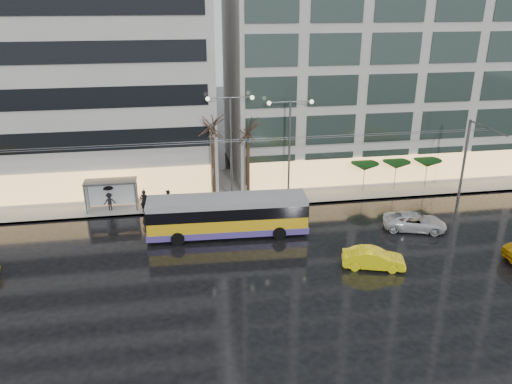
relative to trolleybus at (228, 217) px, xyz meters
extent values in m
plane|color=black|center=(-0.92, -4.40, -1.47)|extent=(140.00, 140.00, 0.00)
cube|color=gray|center=(1.08, 9.60, -1.40)|extent=(80.00, 10.00, 0.15)
cube|color=slate|center=(1.08, 4.65, -1.40)|extent=(80.00, 0.10, 0.15)
cube|color=#A09E99|center=(-16.92, 14.60, 9.68)|extent=(34.00, 14.00, 22.00)
cube|color=#A09E99|center=(18.08, 14.60, 11.18)|extent=(32.00, 14.00, 25.00)
cube|color=gold|center=(0.00, 0.00, -0.46)|extent=(11.73, 2.92, 1.45)
cube|color=#473789|center=(0.00, 0.00, -0.94)|extent=(11.77, 2.96, 0.48)
cube|color=black|center=(0.00, 0.00, 0.61)|extent=(11.75, 2.94, 0.87)
cube|color=gray|center=(0.00, 0.00, 1.29)|extent=(11.73, 2.92, 0.48)
cube|color=black|center=(5.84, -0.25, 0.47)|extent=(0.15, 2.23, 1.26)
cube|color=black|center=(-5.84, 0.25, 0.47)|extent=(0.15, 2.23, 1.26)
cylinder|color=black|center=(3.73, 1.05, -0.99)|extent=(0.98, 0.38, 0.97)
cylinder|color=black|center=(3.63, -1.37, -0.99)|extent=(0.98, 0.38, 0.97)
cylinder|color=black|center=(-3.63, 1.37, -0.99)|extent=(0.98, 0.38, 0.97)
cylinder|color=black|center=(-3.73, -1.05, -0.99)|extent=(0.98, 0.38, 0.97)
cylinder|color=#595B60|center=(-0.93, 0.96, 2.70)|extent=(0.21, 3.61, 2.55)
cylinder|color=#595B60|center=(-0.91, 1.45, 2.70)|extent=(0.21, 3.61, 2.55)
cylinder|color=#595B60|center=(21.08, 4.10, 2.03)|extent=(0.24, 0.24, 7.00)
cube|color=#595B60|center=(21.08, 1.60, 5.43)|extent=(0.10, 5.00, 0.10)
cylinder|color=#595B60|center=(0.08, 1.35, 5.33)|extent=(42.00, 0.04, 0.04)
cylinder|color=#595B60|center=(0.08, 1.85, 5.33)|extent=(42.00, 0.04, 0.04)
cube|color=#595B60|center=(-8.92, 6.10, 1.13)|extent=(4.20, 1.60, 0.12)
cube|color=silver|center=(-8.92, 6.80, -0.12)|extent=(4.00, 0.05, 2.20)
cube|color=white|center=(-10.97, 6.10, -0.12)|extent=(0.10, 1.40, 2.20)
cylinder|color=#595B60|center=(-10.92, 5.40, -0.12)|extent=(0.10, 0.10, 2.40)
cylinder|color=#595B60|center=(-10.92, 6.80, -0.12)|extent=(0.10, 0.10, 2.40)
cylinder|color=#595B60|center=(-6.92, 5.40, -0.12)|extent=(0.10, 0.10, 2.40)
cylinder|color=#595B60|center=(-6.92, 6.80, -0.12)|extent=(0.10, 0.10, 2.40)
cylinder|color=#595B60|center=(1.08, 6.40, 3.18)|extent=(0.18, 0.18, 9.00)
cylinder|color=#595B60|center=(0.18, 6.40, 7.58)|extent=(1.80, 0.10, 0.10)
cylinder|color=#595B60|center=(1.98, 6.40, 7.58)|extent=(1.80, 0.10, 0.10)
sphere|color=#FFF2CC|center=(-0.72, 6.40, 7.53)|extent=(0.36, 0.36, 0.36)
sphere|color=#FFF2CC|center=(2.88, 6.40, 7.53)|extent=(0.36, 0.36, 0.36)
cylinder|color=#595B60|center=(6.08, 6.40, 2.93)|extent=(0.18, 0.18, 8.50)
cylinder|color=#595B60|center=(5.18, 6.40, 7.08)|extent=(1.80, 0.10, 0.10)
cylinder|color=#595B60|center=(6.98, 6.40, 7.08)|extent=(1.80, 0.10, 0.10)
sphere|color=#FFF2CC|center=(4.28, 6.40, 7.03)|extent=(0.36, 0.36, 0.36)
sphere|color=#FFF2CC|center=(7.88, 6.40, 7.03)|extent=(0.36, 0.36, 0.36)
cylinder|color=black|center=(-0.42, 6.60, 1.48)|extent=(0.28, 0.28, 5.60)
cylinder|color=black|center=(2.58, 6.80, 1.13)|extent=(0.28, 0.28, 4.90)
cylinder|color=#595B60|center=(13.08, 6.60, -0.22)|extent=(0.06, 0.06, 2.20)
cone|color=#0F380F|center=(13.08, 6.60, 0.98)|extent=(2.50, 2.50, 0.70)
cylinder|color=#595B60|center=(16.08, 6.60, -0.22)|extent=(0.06, 0.06, 2.20)
cone|color=#0F380F|center=(16.08, 6.60, 0.98)|extent=(2.50, 2.50, 0.70)
cylinder|color=#595B60|center=(19.08, 6.60, -0.22)|extent=(0.06, 0.06, 2.20)
cone|color=#0F380F|center=(19.08, 6.60, 0.98)|extent=(2.50, 2.50, 0.70)
imported|color=#FFF00D|center=(8.85, -6.40, -0.81)|extent=(4.27, 2.48, 1.33)
imported|color=silver|center=(14.15, -1.46, -0.82)|extent=(5.11, 3.50, 1.30)
imported|color=black|center=(-6.26, 5.00, -0.36)|extent=(0.76, 0.55, 1.93)
imported|color=#D9485A|center=(-6.26, 5.00, 0.43)|extent=(1.08, 1.10, 0.88)
imported|color=black|center=(-4.37, 5.12, -0.45)|extent=(1.07, 1.05, 1.74)
imported|color=black|center=(-9.12, 5.91, -0.57)|extent=(1.06, 0.74, 1.50)
imported|color=black|center=(-9.12, 5.91, 0.43)|extent=(0.97, 0.97, 0.72)
camera|label=1|loc=(-3.47, -33.46, 15.18)|focal=35.00mm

